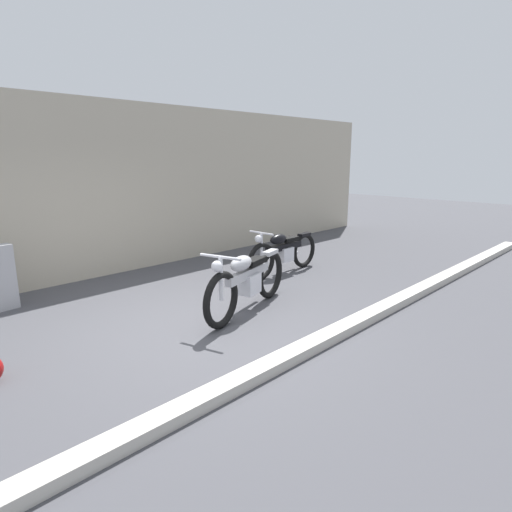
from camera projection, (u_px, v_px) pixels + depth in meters
ground_plane at (192, 329)px, 5.75m from camera, size 40.00×40.00×0.00m
building_wall at (71, 191)px, 7.74m from camera, size 18.00×0.30×3.30m
curb_strip at (278, 362)px, 4.70m from camera, size 18.00×0.24×0.12m
motorcycle_silver at (247, 280)px, 6.30m from camera, size 2.18×0.85×1.00m
motorcycle_black at (283, 252)px, 8.39m from camera, size 2.04×0.57×0.92m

